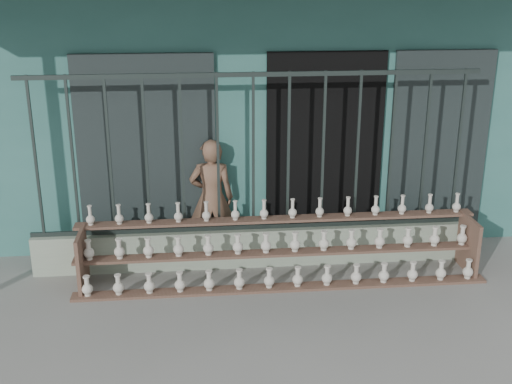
{
  "coord_description": "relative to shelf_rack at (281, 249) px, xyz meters",
  "views": [
    {
      "loc": [
        -0.64,
        -5.51,
        3.26
      ],
      "look_at": [
        0.0,
        1.0,
        1.0
      ],
      "focal_mm": 45.0,
      "sensor_mm": 36.0,
      "label": 1
    }
  ],
  "objects": [
    {
      "name": "elderly_woman",
      "position": [
        -0.73,
        0.77,
        0.35
      ],
      "size": [
        0.55,
        0.38,
        1.43
      ],
      "primitive_type": "imported",
      "rotation": [
        0.0,
        0.0,
        3.07
      ],
      "color": "brown",
      "rests_on": "ground"
    },
    {
      "name": "parapet_wall",
      "position": [
        -0.26,
        0.42,
        -0.14
      ],
      "size": [
        5.0,
        0.2,
        0.45
      ],
      "primitive_type": "cube",
      "color": "#91A18A",
      "rests_on": "ground"
    },
    {
      "name": "ground",
      "position": [
        -0.26,
        -0.88,
        -0.36
      ],
      "size": [
        60.0,
        60.0,
        0.0
      ],
      "primitive_type": "plane",
      "color": "slate"
    },
    {
      "name": "security_fence",
      "position": [
        -0.26,
        0.42,
        0.98
      ],
      "size": [
        5.0,
        0.04,
        1.8
      ],
      "color": "#283330",
      "rests_on": "parapet_wall"
    },
    {
      "name": "shelf_rack",
      "position": [
        0.0,
        0.0,
        0.0
      ],
      "size": [
        4.5,
        0.68,
        0.85
      ],
      "color": "brown",
      "rests_on": "ground"
    },
    {
      "name": "workshop_building",
      "position": [
        -0.26,
        3.35,
        1.26
      ],
      "size": [
        7.4,
        6.6,
        3.21
      ],
      "color": "#316861",
      "rests_on": "ground"
    }
  ]
}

